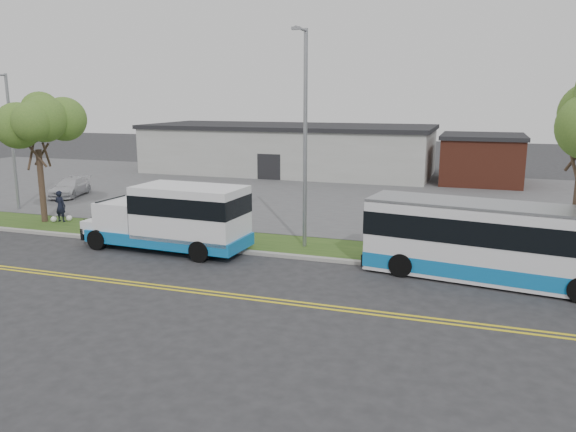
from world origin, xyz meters
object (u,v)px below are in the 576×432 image
(transit_bus, at_px, (509,244))
(parked_car_a, at_px, (160,194))
(streetlight_far, at_px, (11,137))
(shuttle_bus, at_px, (176,216))
(tree_west, at_px, (36,129))
(parked_car_b, at_px, (70,187))
(streetlight_near, at_px, (305,133))
(pedestrian, at_px, (60,206))

(transit_bus, xyz_separation_m, parked_car_a, (-19.91, 8.50, -0.64))
(parked_car_a, bearing_deg, streetlight_far, -164.91)
(streetlight_far, xyz_separation_m, shuttle_bus, (13.70, -4.85, -2.89))
(tree_west, height_order, shuttle_bus, tree_west)
(parked_car_a, distance_m, parked_car_b, 7.85)
(tree_west, distance_m, shuttle_bus, 10.65)
(streetlight_near, bearing_deg, parked_car_b, 158.50)
(streetlight_far, bearing_deg, pedestrian, -21.85)
(pedestrian, height_order, parked_car_a, pedestrian)
(parked_car_b, bearing_deg, parked_car_a, -24.61)
(transit_bus, bearing_deg, parked_car_b, 169.31)
(streetlight_near, xyz_separation_m, parked_car_a, (-11.38, 6.37, -4.39))
(shuttle_bus, bearing_deg, streetlight_near, 25.03)
(tree_west, relative_size, parked_car_b, 1.67)
(transit_bus, height_order, pedestrian, transit_bus)
(shuttle_bus, distance_m, pedestrian, 9.27)
(pedestrian, bearing_deg, streetlight_far, -21.99)
(streetlight_near, height_order, parked_car_a, streetlight_near)
(streetlight_far, relative_size, pedestrian, 4.68)
(streetlight_far, height_order, parked_car_b, streetlight_far)
(shuttle_bus, relative_size, transit_bus, 0.73)
(streetlight_far, xyz_separation_m, parked_car_a, (7.62, 3.68, -3.63))
(streetlight_near, xyz_separation_m, transit_bus, (8.53, -2.13, -3.76))
(tree_west, distance_m, pedestrian, 4.27)
(tree_west, xyz_separation_m, transit_bus, (23.53, -2.60, -3.65))
(streetlight_far, distance_m, parked_car_a, 9.21)
(transit_bus, bearing_deg, tree_west, -177.74)
(streetlight_far, xyz_separation_m, parked_car_b, (-0.14, 4.85, -3.78))
(streetlight_far, distance_m, pedestrian, 6.35)
(shuttle_bus, distance_m, transit_bus, 13.83)
(tree_west, height_order, transit_bus, tree_west)
(pedestrian, bearing_deg, transit_bus, 172.68)
(shuttle_bus, height_order, parked_car_b, shuttle_bus)
(streetlight_near, bearing_deg, streetlight_far, 171.95)
(tree_west, relative_size, pedestrian, 4.04)
(streetlight_near, height_order, shuttle_bus, streetlight_near)
(streetlight_far, distance_m, transit_bus, 28.11)
(parked_car_a, height_order, parked_car_b, parked_car_a)
(streetlight_near, bearing_deg, transit_bus, -14.00)
(transit_bus, distance_m, parked_car_b, 29.32)
(tree_west, relative_size, transit_bus, 0.64)
(streetlight_near, bearing_deg, tree_west, 178.20)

